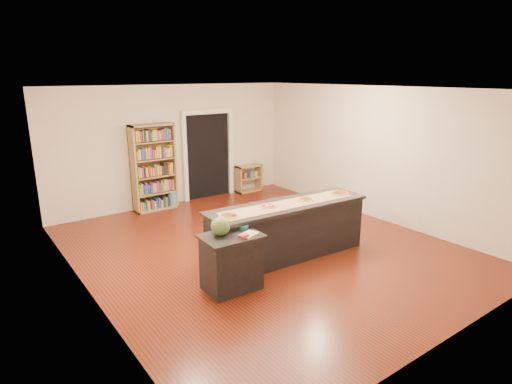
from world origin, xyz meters
TOP-DOWN VIEW (x-y plane):
  - room at (0.00, 0.00)m, footprint 6.00×7.00m
  - doorway at (0.90, 3.46)m, footprint 1.40×0.09m
  - kitchen_island at (0.11, -0.55)m, footprint 2.88×0.78m
  - side_counter at (-1.28, -0.95)m, footprint 0.84×0.62m
  - bookshelf at (-0.62, 3.28)m, footprint 0.98×0.35m
  - low_shelf at (2.02, 3.30)m, footprint 0.71×0.30m
  - waste_bin at (-0.20, 3.24)m, footprint 0.25×0.25m
  - kraft_paper at (0.11, -0.58)m, footprint 2.52×0.59m
  - watermelon at (-1.40, -0.86)m, footprint 0.27×0.27m
  - cutting_board at (-1.07, -1.09)m, footprint 0.33×0.27m
  - package_red at (-1.19, -1.14)m, footprint 0.14×0.11m
  - package_teal at (-1.00, -0.84)m, footprint 0.16×0.16m
  - pizza_a at (-1.04, -0.53)m, footprint 0.31×0.31m
  - pizza_b at (-0.27, -0.50)m, footprint 0.27×0.27m
  - pizza_c at (0.50, -0.56)m, footprint 0.27×0.27m
  - pizza_d at (1.26, -0.63)m, footprint 0.32×0.32m

SIDE VIEW (x-z plane):
  - waste_bin at x=-0.20m, z-range 0.00..0.37m
  - low_shelf at x=2.02m, z-range 0.00..0.71m
  - side_counter at x=-1.28m, z-range 0.00..0.84m
  - kitchen_island at x=0.11m, z-range 0.00..0.95m
  - cutting_board at x=-1.07m, z-range 0.83..0.85m
  - package_red at x=-1.19m, z-range 0.83..0.88m
  - package_teal at x=-1.00m, z-range 0.83..0.89m
  - kraft_paper at x=0.11m, z-range 0.95..0.95m
  - pizza_b at x=-0.27m, z-range 0.95..0.97m
  - pizza_c at x=0.50m, z-range 0.95..0.97m
  - pizza_d at x=1.26m, z-range 0.95..0.97m
  - pizza_a at x=-1.04m, z-range 0.95..0.97m
  - watermelon at x=-1.40m, z-range 0.83..1.11m
  - bookshelf at x=-0.62m, z-range 0.00..1.97m
  - doorway at x=0.90m, z-range 0.10..2.31m
  - room at x=0.00m, z-range 0.00..2.80m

